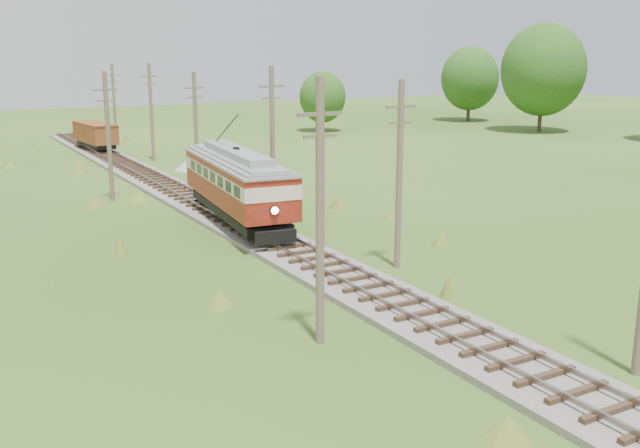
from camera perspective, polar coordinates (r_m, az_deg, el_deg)
railbed_main at (r=45.71m, az=-9.00°, el=1.30°), size 3.60×96.00×0.57m
streetcar at (r=40.68m, az=-6.65°, el=3.52°), size 4.43×13.07×5.92m
gondola at (r=75.23m, az=-17.53°, el=6.88°), size 3.08×7.56×2.45m
gravel_pile at (r=62.12m, az=-10.18°, el=4.73°), size 2.89×3.07×1.05m
utility_pole_r_2 at (r=32.45m, az=6.36°, el=4.06°), size 1.60×0.30×8.60m
utility_pole_r_3 at (r=43.49m, az=-3.83°, el=6.75°), size 1.60×0.30×9.00m
utility_pole_r_4 at (r=55.40m, az=-9.90°, el=7.70°), size 1.60×0.30×8.40m
utility_pole_r_5 at (r=67.83m, az=-13.35°, el=8.77°), size 1.60×0.30×8.90m
utility_pole_r_6 at (r=80.33m, az=-16.14°, el=9.21°), size 1.60×0.30×8.70m
utility_pole_l_a at (r=23.46m, az=0.00°, el=1.04°), size 1.60×0.30×9.00m
utility_pole_l_b at (r=49.47m, az=-16.57°, el=6.80°), size 1.60×0.30×8.60m
tree_right_4 at (r=95.80m, az=17.43°, el=11.68°), size 10.50×10.50×13.53m
tree_right_5 at (r=108.79m, az=11.90°, el=11.32°), size 8.40×8.40×10.82m
tree_mid_b at (r=92.13m, az=0.21°, el=10.11°), size 5.88×5.88×7.57m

